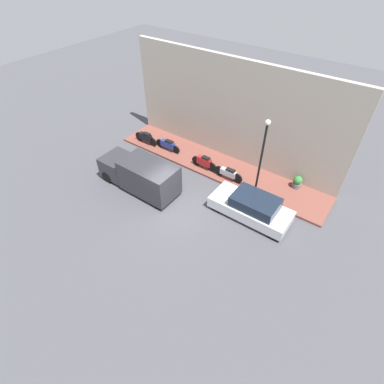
{
  "coord_description": "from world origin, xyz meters",
  "views": [
    {
      "loc": [
        -9.0,
        -7.9,
        11.83
      ],
      "look_at": [
        1.18,
        -0.52,
        0.6
      ],
      "focal_mm": 28.0,
      "sensor_mm": 36.0,
      "label": 1
    }
  ],
  "objects_px": {
    "motorcycle_red": "(204,162)",
    "scooter_silver": "(228,173)",
    "motorcycle_black": "(146,137)",
    "motorcycle_blue": "(168,145)",
    "streetlamp": "(262,151)",
    "parked_car": "(252,207)",
    "delivery_van": "(139,174)",
    "potted_plant": "(297,182)"
  },
  "relations": [
    {
      "from": "parked_car",
      "to": "streetlamp",
      "type": "relative_size",
      "value": 0.93
    },
    {
      "from": "motorcycle_red",
      "to": "streetlamp",
      "type": "height_order",
      "value": "streetlamp"
    },
    {
      "from": "motorcycle_red",
      "to": "streetlamp",
      "type": "relative_size",
      "value": 0.39
    },
    {
      "from": "motorcycle_black",
      "to": "streetlamp",
      "type": "height_order",
      "value": "streetlamp"
    },
    {
      "from": "motorcycle_red",
      "to": "streetlamp",
      "type": "bearing_deg",
      "value": -92.95
    },
    {
      "from": "scooter_silver",
      "to": "motorcycle_blue",
      "type": "height_order",
      "value": "motorcycle_blue"
    },
    {
      "from": "parked_car",
      "to": "delivery_van",
      "type": "height_order",
      "value": "delivery_van"
    },
    {
      "from": "parked_car",
      "to": "motorcycle_red",
      "type": "distance_m",
      "value": 4.75
    },
    {
      "from": "motorcycle_black",
      "to": "motorcycle_blue",
      "type": "xyz_separation_m",
      "value": [
        0.24,
        -1.82,
        -0.03
      ]
    },
    {
      "from": "motorcycle_blue",
      "to": "streetlamp",
      "type": "distance_m",
      "value": 7.36
    },
    {
      "from": "delivery_van",
      "to": "scooter_silver",
      "type": "height_order",
      "value": "delivery_van"
    },
    {
      "from": "motorcycle_blue",
      "to": "motorcycle_black",
      "type": "bearing_deg",
      "value": 97.48
    },
    {
      "from": "parked_car",
      "to": "motorcycle_blue",
      "type": "distance_m",
      "value": 7.85
    },
    {
      "from": "motorcycle_blue",
      "to": "motorcycle_red",
      "type": "height_order",
      "value": "motorcycle_red"
    },
    {
      "from": "scooter_silver",
      "to": "motorcycle_red",
      "type": "relative_size",
      "value": 1.06
    },
    {
      "from": "streetlamp",
      "to": "potted_plant",
      "type": "xyz_separation_m",
      "value": [
        1.86,
        -1.78,
        -2.48
      ]
    },
    {
      "from": "parked_car",
      "to": "potted_plant",
      "type": "distance_m",
      "value": 3.77
    },
    {
      "from": "motorcycle_red",
      "to": "potted_plant",
      "type": "bearing_deg",
      "value": -73.21
    },
    {
      "from": "parked_car",
      "to": "delivery_van",
      "type": "distance_m",
      "value": 6.68
    },
    {
      "from": "motorcycle_red",
      "to": "scooter_silver",
      "type": "bearing_deg",
      "value": -91.53
    },
    {
      "from": "parked_car",
      "to": "streetlamp",
      "type": "xyz_separation_m",
      "value": [
        1.72,
        0.62,
        2.36
      ]
    },
    {
      "from": "streetlamp",
      "to": "potted_plant",
      "type": "height_order",
      "value": "streetlamp"
    },
    {
      "from": "scooter_silver",
      "to": "motorcycle_red",
      "type": "height_order",
      "value": "motorcycle_red"
    },
    {
      "from": "parked_car",
      "to": "scooter_silver",
      "type": "height_order",
      "value": "parked_car"
    },
    {
      "from": "motorcycle_black",
      "to": "streetlamp",
      "type": "distance_m",
      "value": 9.07
    },
    {
      "from": "motorcycle_black",
      "to": "streetlamp",
      "type": "bearing_deg",
      "value": -91.43
    },
    {
      "from": "delivery_van",
      "to": "potted_plant",
      "type": "xyz_separation_m",
      "value": [
        5.31,
        -7.61,
        -0.48
      ]
    },
    {
      "from": "delivery_van",
      "to": "motorcycle_blue",
      "type": "relative_size",
      "value": 2.51
    },
    {
      "from": "parked_car",
      "to": "scooter_silver",
      "type": "relative_size",
      "value": 2.25
    },
    {
      "from": "streetlamp",
      "to": "parked_car",
      "type": "bearing_deg",
      "value": -160.28
    },
    {
      "from": "motorcycle_black",
      "to": "motorcycle_blue",
      "type": "relative_size",
      "value": 0.96
    },
    {
      "from": "streetlamp",
      "to": "scooter_silver",
      "type": "bearing_deg",
      "value": 85.71
    },
    {
      "from": "motorcycle_blue",
      "to": "parked_car",
      "type": "bearing_deg",
      "value": -106.11
    },
    {
      "from": "streetlamp",
      "to": "motorcycle_blue",
      "type": "bearing_deg",
      "value": 86.23
    },
    {
      "from": "scooter_silver",
      "to": "parked_car",
      "type": "bearing_deg",
      "value": -126.33
    },
    {
      "from": "streetlamp",
      "to": "potted_plant",
      "type": "relative_size",
      "value": 5.94
    },
    {
      "from": "motorcycle_red",
      "to": "potted_plant",
      "type": "height_order",
      "value": "motorcycle_red"
    },
    {
      "from": "motorcycle_blue",
      "to": "motorcycle_red",
      "type": "relative_size",
      "value": 1.11
    },
    {
      "from": "delivery_van",
      "to": "potted_plant",
      "type": "height_order",
      "value": "delivery_van"
    },
    {
      "from": "scooter_silver",
      "to": "motorcycle_red",
      "type": "distance_m",
      "value": 1.81
    },
    {
      "from": "parked_car",
      "to": "motorcycle_black",
      "type": "xyz_separation_m",
      "value": [
        1.94,
        9.36,
        -0.06
      ]
    },
    {
      "from": "motorcycle_red",
      "to": "motorcycle_blue",
      "type": "bearing_deg",
      "value": 85.28
    }
  ]
}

